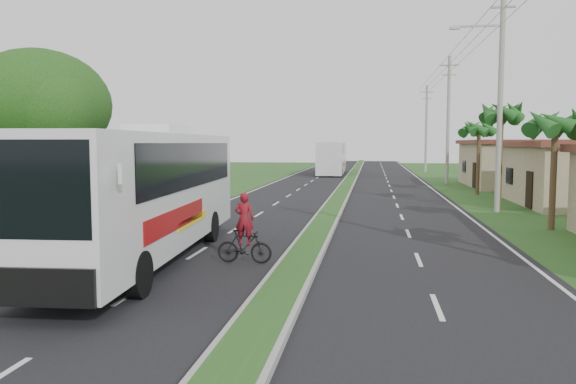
# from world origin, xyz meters

# --- Properties ---
(ground) EXTENTS (180.00, 180.00, 0.00)m
(ground) POSITION_xyz_m (0.00, 0.00, 0.00)
(ground) COLOR #294F1D
(ground) RESTS_ON ground
(road_asphalt) EXTENTS (14.00, 160.00, 0.02)m
(road_asphalt) POSITION_xyz_m (0.00, 20.00, 0.01)
(road_asphalt) COLOR black
(road_asphalt) RESTS_ON ground
(median_strip) EXTENTS (1.20, 160.00, 0.18)m
(median_strip) POSITION_xyz_m (0.00, 20.00, 0.10)
(median_strip) COLOR gray
(median_strip) RESTS_ON ground
(lane_edge_left) EXTENTS (0.12, 160.00, 0.01)m
(lane_edge_left) POSITION_xyz_m (-6.70, 20.00, 0.00)
(lane_edge_left) COLOR silver
(lane_edge_left) RESTS_ON ground
(lane_edge_right) EXTENTS (0.12, 160.00, 0.01)m
(lane_edge_right) POSITION_xyz_m (6.70, 20.00, 0.00)
(lane_edge_right) COLOR silver
(lane_edge_right) RESTS_ON ground
(shop_far) EXTENTS (8.60, 11.60, 3.82)m
(shop_far) POSITION_xyz_m (14.00, 36.00, 1.93)
(shop_far) COLOR #A0866C
(shop_far) RESTS_ON ground
(palm_verge_b) EXTENTS (2.40, 2.40, 5.05)m
(palm_verge_b) POSITION_xyz_m (9.40, 12.00, 4.36)
(palm_verge_b) COLOR #473321
(palm_verge_b) RESTS_ON ground
(palm_verge_c) EXTENTS (2.40, 2.40, 5.85)m
(palm_verge_c) POSITION_xyz_m (8.80, 19.00, 5.12)
(palm_verge_c) COLOR #473321
(palm_verge_c) RESTS_ON ground
(palm_verge_d) EXTENTS (2.40, 2.40, 5.25)m
(palm_verge_d) POSITION_xyz_m (9.30, 28.00, 4.55)
(palm_verge_d) COLOR #473321
(palm_verge_d) RESTS_ON ground
(shade_tree) EXTENTS (6.30, 6.00, 7.54)m
(shade_tree) POSITION_xyz_m (-12.11, 10.02, 5.03)
(shade_tree) COLOR #473321
(shade_tree) RESTS_ON ground
(utility_pole_b) EXTENTS (3.20, 0.28, 12.00)m
(utility_pole_b) POSITION_xyz_m (8.47, 18.00, 6.26)
(utility_pole_b) COLOR gray
(utility_pole_b) RESTS_ON ground
(utility_pole_c) EXTENTS (1.60, 0.28, 11.00)m
(utility_pole_c) POSITION_xyz_m (8.50, 38.00, 5.67)
(utility_pole_c) COLOR gray
(utility_pole_c) RESTS_ON ground
(utility_pole_d) EXTENTS (1.60, 0.28, 10.50)m
(utility_pole_d) POSITION_xyz_m (8.50, 58.00, 5.42)
(utility_pole_d) COLOR gray
(utility_pole_d) RESTS_ON ground
(coach_bus_main) EXTENTS (3.44, 12.92, 4.13)m
(coach_bus_main) POSITION_xyz_m (-4.66, 3.77, 2.27)
(coach_bus_main) COLOR silver
(coach_bus_main) RESTS_ON ground
(coach_bus_far) EXTENTS (2.90, 12.55, 3.65)m
(coach_bus_far) POSITION_xyz_m (-2.47, 51.81, 2.07)
(coach_bus_far) COLOR silver
(coach_bus_far) RESTS_ON ground
(motorcyclist) EXTENTS (1.66, 0.52, 2.12)m
(motorcyclist) POSITION_xyz_m (-1.64, 3.77, 0.75)
(motorcyclist) COLOR black
(motorcyclist) RESTS_ON ground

